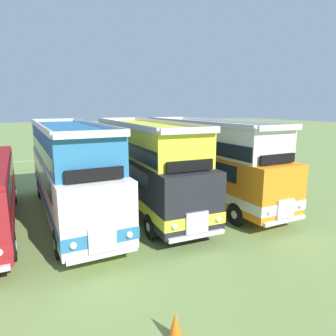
# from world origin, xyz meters

# --- Properties ---
(bus_sixth_in_row) EXTENTS (2.85, 11.72, 4.52)m
(bus_sixth_in_row) POSITION_xyz_m (5.62, 0.23, 2.36)
(bus_sixth_in_row) COLOR silver
(bus_sixth_in_row) RESTS_ON ground
(bus_seventh_in_row) EXTENTS (2.82, 11.64, 4.52)m
(bus_seventh_in_row) POSITION_xyz_m (9.37, 0.19, 2.36)
(bus_seventh_in_row) COLOR black
(bus_seventh_in_row) RESTS_ON ground
(bus_eighth_in_row) EXTENTS (2.92, 11.58, 4.52)m
(bus_eighth_in_row) POSITION_xyz_m (13.11, -0.10, 2.36)
(bus_eighth_in_row) COLOR orange
(bus_eighth_in_row) RESTS_ON ground
(cone_mid_row) EXTENTS (0.36, 0.36, 0.72)m
(cone_mid_row) POSITION_xyz_m (6.56, -9.30, 0.36)
(cone_mid_row) COLOR orange
(cone_mid_row) RESTS_ON ground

